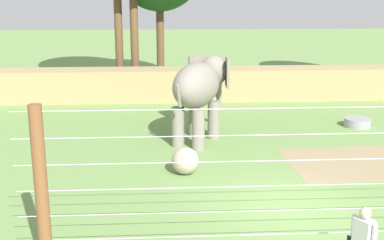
% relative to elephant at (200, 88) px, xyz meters
% --- Properties ---
extents(ground_plane, '(120.00, 120.00, 0.00)m').
position_rel_elephant_xyz_m(ground_plane, '(1.97, -6.23, -2.02)').
color(ground_plane, '#6B8E4C').
extents(dirt_patch, '(4.42, 3.57, 0.01)m').
position_rel_elephant_xyz_m(dirt_patch, '(4.89, -2.87, -2.01)').
color(dirt_patch, '#937F5B').
rests_on(dirt_patch, ground).
extents(embankment_wall, '(36.00, 1.80, 1.61)m').
position_rel_elephant_xyz_m(embankment_wall, '(1.97, 7.22, -1.21)').
color(embankment_wall, tan).
rests_on(embankment_wall, ground).
extents(elephant, '(2.77, 3.76, 3.04)m').
position_rel_elephant_xyz_m(elephant, '(0.00, 0.00, 0.00)').
color(elephant, gray).
rests_on(elephant, ground).
extents(enrichment_ball, '(0.85, 0.85, 0.85)m').
position_rel_elephant_xyz_m(enrichment_ball, '(-0.70, -3.60, -1.59)').
color(enrichment_ball, tan).
rests_on(enrichment_ball, ground).
extents(cable_fence, '(12.48, 0.27, 3.45)m').
position_rel_elephant_xyz_m(cable_fence, '(1.97, -8.87, -0.28)').
color(cable_fence, brown).
rests_on(cable_fence, ground).
extents(water_tub, '(1.10, 1.10, 0.35)m').
position_rel_elephant_xyz_m(water_tub, '(6.70, 1.51, -1.83)').
color(water_tub, gray).
rests_on(water_tub, ground).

